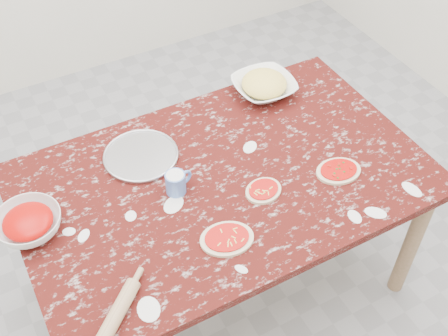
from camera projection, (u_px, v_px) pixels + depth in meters
ground at (224, 281)px, 2.75m from camera, size 4.00×4.00×0.00m
worktable at (224, 191)px, 2.27m from camera, size 1.60×1.00×0.75m
pizza_tray at (141, 156)px, 2.28m from camera, size 0.31×0.31×0.01m
sauce_bowl at (29, 224)px, 2.00m from camera, size 0.29×0.29×0.07m
cheese_bowl at (264, 87)px, 2.55m from camera, size 0.28×0.28×0.07m
flour_mug at (176, 182)px, 2.13m from camera, size 0.12×0.08×0.09m
pizza_left at (227, 239)px, 1.99m from camera, size 0.23×0.20×0.02m
pizza_mid at (263, 191)px, 2.15m from camera, size 0.17×0.15×0.02m
pizza_right at (338, 171)px, 2.22m from camera, size 0.20×0.17×0.02m
rolling_pin at (117, 314)px, 1.76m from camera, size 0.22×0.20×0.05m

